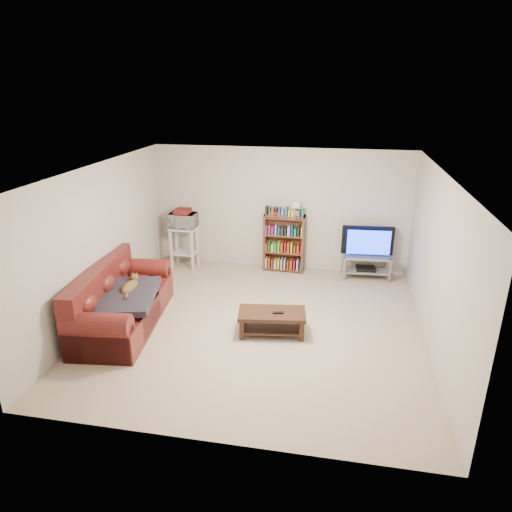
% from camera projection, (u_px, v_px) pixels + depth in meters
% --- Properties ---
extents(floor, '(5.00, 5.00, 0.00)m').
position_uv_depth(floor, '(258.00, 326.00, 7.07)').
color(floor, '#C0AA8F').
rests_on(floor, ground).
extents(ceiling, '(5.00, 5.00, 0.00)m').
position_uv_depth(ceiling, '(258.00, 171.00, 6.22)').
color(ceiling, white).
rests_on(ceiling, ground).
extents(wall_back, '(5.00, 0.00, 5.00)m').
position_uv_depth(wall_back, '(281.00, 210.00, 8.94)').
color(wall_back, beige).
rests_on(wall_back, ground).
extents(wall_front, '(5.00, 0.00, 5.00)m').
position_uv_depth(wall_front, '(210.00, 343.00, 4.35)').
color(wall_front, beige).
rests_on(wall_front, ground).
extents(wall_left, '(0.00, 5.00, 5.00)m').
position_uv_depth(wall_left, '(100.00, 243.00, 7.08)').
color(wall_left, beige).
rests_on(wall_left, ground).
extents(wall_right, '(0.00, 5.00, 5.00)m').
position_uv_depth(wall_right, '(438.00, 265.00, 6.21)').
color(wall_right, beige).
rests_on(wall_right, ground).
extents(sofa, '(1.21, 2.32, 0.95)m').
position_uv_depth(sofa, '(118.00, 305.00, 7.01)').
color(sofa, '#5C1A17').
rests_on(sofa, floor).
extents(blanket, '(1.06, 1.26, 0.19)m').
position_uv_depth(blanket, '(126.00, 296.00, 6.77)').
color(blanket, '#29252F').
rests_on(blanket, sofa).
extents(cat, '(0.31, 0.63, 0.18)m').
position_uv_depth(cat, '(130.00, 287.00, 6.94)').
color(cat, brown).
rests_on(cat, sofa).
extents(coffee_table, '(1.05, 0.62, 0.36)m').
position_uv_depth(coffee_table, '(272.00, 319.00, 6.77)').
color(coffee_table, black).
rests_on(coffee_table, floor).
extents(remote, '(0.17, 0.09, 0.02)m').
position_uv_depth(remote, '(278.00, 313.00, 6.68)').
color(remote, black).
rests_on(remote, coffee_table).
extents(tv_stand, '(0.93, 0.47, 0.45)m').
position_uv_depth(tv_stand, '(366.00, 263.00, 8.71)').
color(tv_stand, '#999EA3').
rests_on(tv_stand, floor).
extents(television, '(0.98, 0.19, 0.56)m').
position_uv_depth(television, '(368.00, 242.00, 8.56)').
color(television, black).
rests_on(television, tv_stand).
extents(dvd_player, '(0.38, 0.28, 0.06)m').
position_uv_depth(dvd_player, '(366.00, 268.00, 8.75)').
color(dvd_player, black).
rests_on(dvd_player, tv_stand).
extents(bookshelf, '(0.81, 0.28, 1.15)m').
position_uv_depth(bookshelf, '(284.00, 242.00, 8.95)').
color(bookshelf, '#542F1D').
rests_on(bookshelf, floor).
extents(shelf_clutter, '(0.59, 0.19, 0.28)m').
position_uv_depth(shelf_clutter, '(290.00, 210.00, 8.71)').
color(shelf_clutter, silver).
rests_on(shelf_clutter, bookshelf).
extents(microwave_stand, '(0.54, 0.40, 0.84)m').
position_uv_depth(microwave_stand, '(184.00, 242.00, 9.17)').
color(microwave_stand, silver).
rests_on(microwave_stand, floor).
extents(microwave, '(0.53, 0.37, 0.29)m').
position_uv_depth(microwave, '(183.00, 220.00, 9.01)').
color(microwave, silver).
rests_on(microwave, microwave_stand).
extents(game_boxes, '(0.32, 0.28, 0.05)m').
position_uv_depth(game_boxes, '(182.00, 212.00, 8.95)').
color(game_boxes, maroon).
rests_on(game_boxes, microwave).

